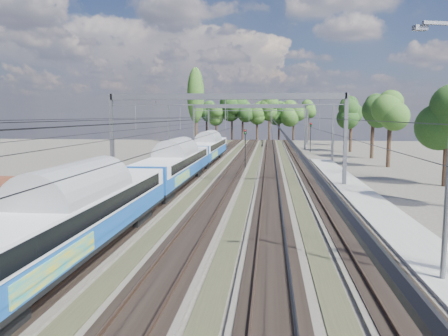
# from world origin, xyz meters

# --- Properties ---
(ground) EXTENTS (220.00, 220.00, 0.00)m
(ground) POSITION_xyz_m (0.00, 0.00, 0.00)
(ground) COLOR #47423A
(ground) RESTS_ON ground
(track_bed) EXTENTS (21.00, 130.00, 0.34)m
(track_bed) POSITION_xyz_m (-0.00, 45.00, 0.10)
(track_bed) COLOR #47423A
(track_bed) RESTS_ON ground
(platform) EXTENTS (3.00, 70.00, 0.30)m
(platform) POSITION_xyz_m (12.00, 20.00, 0.15)
(platform) COLOR gray
(platform) RESTS_ON ground
(catenary) EXTENTS (25.65, 130.00, 9.00)m
(catenary) POSITION_xyz_m (0.33, 52.69, 6.40)
(catenary) COLOR slate
(catenary) RESTS_ON ground
(tree_belt) EXTENTS (39.58, 98.77, 12.09)m
(tree_belt) POSITION_xyz_m (7.09, 95.27, 8.11)
(tree_belt) COLOR black
(tree_belt) RESTS_ON ground
(poplar) EXTENTS (4.40, 4.40, 19.04)m
(poplar) POSITION_xyz_m (-14.50, 98.00, 11.89)
(poplar) COLOR black
(poplar) RESTS_ON ground
(emu_train) EXTENTS (3.11, 65.80, 4.55)m
(emu_train) POSITION_xyz_m (-4.50, 27.72, 2.68)
(emu_train) COLOR black
(emu_train) RESTS_ON ground
(worker) EXTENTS (0.60, 0.71, 1.65)m
(worker) POSITION_xyz_m (2.73, 81.85, 0.82)
(worker) COLOR black
(worker) RESTS_ON ground
(signal_near) EXTENTS (0.33, 0.30, 5.11)m
(signal_near) POSITION_xyz_m (1.21, 43.30, 3.23)
(signal_near) COLOR black
(signal_near) RESTS_ON ground
(signal_far) EXTENTS (0.39, 0.36, 5.52)m
(signal_far) POSITION_xyz_m (11.97, 70.97, 3.49)
(signal_far) COLOR black
(signal_far) RESTS_ON ground
(lamp_post) EXTENTS (1.76, 0.53, 10.52)m
(lamp_post) POSITION_xyz_m (11.24, 5.26, 5.74)
(lamp_post) COLOR slate
(lamp_post) RESTS_ON ground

